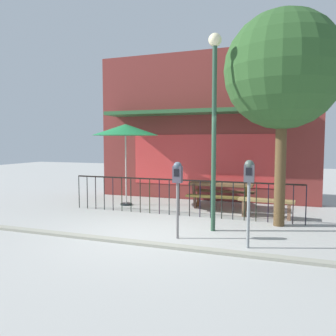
{
  "coord_description": "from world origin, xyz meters",
  "views": [
    {
      "loc": [
        2.62,
        -6.41,
        1.96
      ],
      "look_at": [
        -0.46,
        2.3,
        1.23
      ],
      "focal_mm": 35.52,
      "sensor_mm": 36.0,
      "label": 1
    }
  ],
  "objects": [
    {
      "name": "street_tree",
      "position": [
        2.52,
        1.65,
        3.54
      ],
      "size": [
        2.65,
        2.65,
        4.89
      ],
      "color": "#503C23",
      "rests_on": "ground"
    },
    {
      "name": "ground",
      "position": [
        0.0,
        0.0,
        0.0
      ],
      "size": [
        40.0,
        40.0,
        0.0
      ],
      "primitive_type": "plane",
      "color": "#A4A5A1"
    },
    {
      "name": "curb_edge",
      "position": [
        0.0,
        -0.73,
        0.0
      ],
      "size": [
        10.38,
        0.2,
        0.11
      ],
      "primitive_type": "cube",
      "color": "gray",
      "rests_on": "ground"
    },
    {
      "name": "parking_meter_near",
      "position": [
        0.6,
        -0.11,
        1.2
      ],
      "size": [
        0.18,
        0.17,
        1.56
      ],
      "color": "slate",
      "rests_on": "ground"
    },
    {
      "name": "picnic_table_left",
      "position": [
        0.9,
        3.13,
        0.61
      ],
      "size": [
        1.82,
        1.39,
        0.79
      ],
      "color": "brown",
      "rests_on": "ground"
    },
    {
      "name": "parking_meter_far",
      "position": [
        2.01,
        -0.26,
        1.26
      ],
      "size": [
        0.18,
        0.17,
        1.63
      ],
      "color": "gray",
      "rests_on": "ground"
    },
    {
      "name": "pub_storefront",
      "position": [
        0.0,
        4.59,
        2.47
      ],
      "size": [
        7.41,
        1.44,
        4.95
      ],
      "color": "#512422",
      "rests_on": "ground"
    },
    {
      "name": "patio_fence_front",
      "position": [
        0.0,
        1.9,
        0.66
      ],
      "size": [
        6.25,
        0.04,
        0.97
      ],
      "color": "black",
      "rests_on": "ground"
    },
    {
      "name": "patio_umbrella",
      "position": [
        -2.0,
        2.77,
        2.31
      ],
      "size": [
        2.03,
        2.03,
        2.49
      ],
      "color": "black",
      "rests_on": "ground"
    },
    {
      "name": "patio_bench",
      "position": [
        2.19,
        2.4,
        0.35
      ],
      "size": [
        1.42,
        0.41,
        0.48
      ],
      "color": "#997D48",
      "rests_on": "ground"
    },
    {
      "name": "street_lamp",
      "position": [
        1.16,
        0.7,
        2.74
      ],
      "size": [
        0.28,
        0.28,
        4.24
      ],
      "color": "#294A36",
      "rests_on": "ground"
    }
  ]
}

